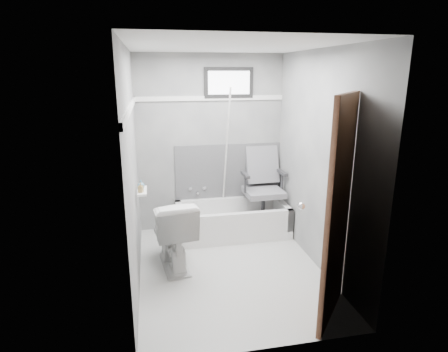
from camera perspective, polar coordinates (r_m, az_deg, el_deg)
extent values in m
plane|color=silver|center=(4.38, 0.92, -13.96)|extent=(2.60, 2.60, 0.00)
plane|color=silver|center=(3.82, 1.09, 19.23)|extent=(2.60, 2.60, 0.00)
cube|color=slate|center=(5.17, -2.06, 4.90)|extent=(2.00, 0.02, 2.40)
cube|color=slate|center=(2.73, 6.81, -5.07)|extent=(2.00, 0.02, 2.40)
cube|color=slate|center=(3.85, -13.73, 0.72)|extent=(0.02, 2.60, 2.40)
cube|color=slate|center=(4.25, 14.31, 2.06)|extent=(0.02, 2.60, 2.40)
imported|color=white|center=(4.31, -7.84, -8.56)|extent=(0.56, 0.88, 0.81)
cube|color=#4C4C4F|center=(5.30, 0.67, 0.73)|extent=(1.50, 0.02, 0.78)
cube|color=white|center=(5.08, -2.10, 11.76)|extent=(2.00, 0.02, 0.06)
cube|color=white|center=(3.74, -14.14, 9.95)|extent=(0.02, 2.60, 0.06)
cylinder|color=silver|center=(5.00, 0.29, 2.79)|extent=(0.02, 0.58, 1.88)
cube|color=white|center=(4.19, -12.38, -2.25)|extent=(0.10, 0.32, 0.02)
imported|color=#A08550|center=(4.10, -12.58, -1.72)|extent=(0.06, 0.06, 0.11)
imported|color=teal|center=(4.23, -12.55, -1.25)|extent=(0.09, 0.09, 0.10)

